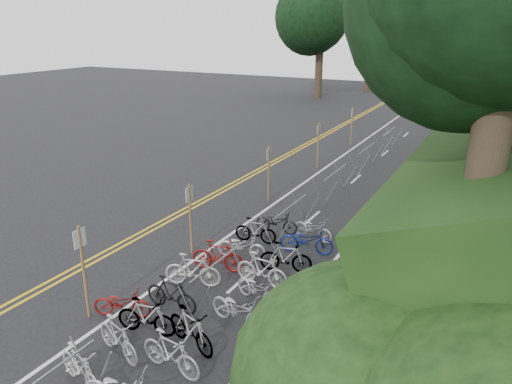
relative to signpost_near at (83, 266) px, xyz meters
The scene contains 8 objects.
ground 1.63m from the signpost_near, 136.60° to the right, with size 120.00×120.00×0.00m, color black.
road_markings 9.83m from the signpost_near, 88.72° to the left, with size 7.47×80.00×0.01m.
red_curb 12.84m from the signpost_near, 65.52° to the left, with size 0.25×28.00×0.10m, color maroon.
bike_racks_rest 12.89m from the signpost_near, 78.41° to the left, with size 1.14×23.00×1.17m.
signpost_near is the anchor object (origin of this frame).
signposts_rest 13.61m from the signpost_near, 89.22° to the left, with size 0.08×18.40×2.50m.
bike_front 1.44m from the signpost_near, 29.12° to the left, with size 1.59×0.55×0.83m, color maroon.
bike_valet 3.60m from the signpost_near, 38.32° to the left, with size 3.31×12.77×1.05m.
Camera 1 is at (9.90, -7.88, 7.60)m, focal length 35.00 mm.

